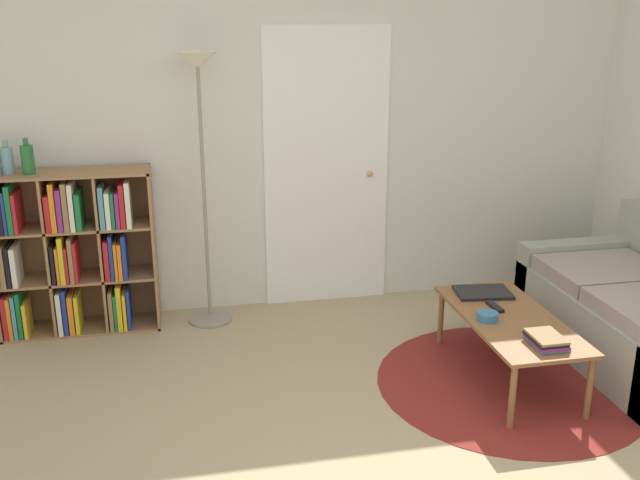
# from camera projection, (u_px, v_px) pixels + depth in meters

# --- Properties ---
(wall_back) EXTENTS (7.64, 0.11, 2.60)m
(wall_back) POSITION_uv_depth(u_px,v_px,m) (312.00, 132.00, 5.11)
(wall_back) COLOR silver
(wall_back) RESTS_ON ground_plane
(rug) EXTENTS (1.57, 1.57, 0.01)m
(rug) POSITION_uv_depth(u_px,v_px,m) (509.00, 382.00, 4.23)
(rug) COLOR maroon
(rug) RESTS_ON ground_plane
(bookshelf) EXTENTS (1.04, 0.34, 1.11)m
(bookshelf) POSITION_uv_depth(u_px,v_px,m) (71.00, 252.00, 4.80)
(bookshelf) COLOR #936B47
(bookshelf) RESTS_ON ground_plane
(floor_lamp) EXTENTS (0.30, 0.30, 1.87)m
(floor_lamp) POSITION_uv_depth(u_px,v_px,m) (200.00, 112.00, 4.65)
(floor_lamp) COLOR gray
(floor_lamp) RESTS_ON ground_plane
(coffee_table) EXTENTS (0.53, 1.12, 0.39)m
(coffee_table) POSITION_uv_depth(u_px,v_px,m) (510.00, 323.00, 4.20)
(coffee_table) COLOR brown
(coffee_table) RESTS_ON ground_plane
(laptop) EXTENTS (0.37, 0.28, 0.02)m
(laptop) POSITION_uv_depth(u_px,v_px,m) (483.00, 292.00, 4.53)
(laptop) COLOR black
(laptop) RESTS_ON coffee_table
(bowl) EXTENTS (0.12, 0.12, 0.05)m
(bowl) POSITION_uv_depth(u_px,v_px,m) (488.00, 316.00, 4.14)
(bowl) COLOR teal
(bowl) RESTS_ON coffee_table
(book_stack_on_table) EXTENTS (0.17, 0.23, 0.06)m
(book_stack_on_table) POSITION_uv_depth(u_px,v_px,m) (546.00, 340.00, 3.82)
(book_stack_on_table) COLOR teal
(book_stack_on_table) RESTS_ON coffee_table
(remote) EXTENTS (0.05, 0.16, 0.02)m
(remote) POSITION_uv_depth(u_px,v_px,m) (495.00, 307.00, 4.31)
(remote) COLOR black
(remote) RESTS_ON coffee_table
(bottle_middle) EXTENTS (0.08, 0.08, 0.22)m
(bottle_middle) POSITION_uv_depth(u_px,v_px,m) (7.00, 160.00, 4.55)
(bottle_middle) COLOR #6B93A3
(bottle_middle) RESTS_ON bookshelf
(bottle_right) EXTENTS (0.08, 0.08, 0.23)m
(bottle_right) POSITION_uv_depth(u_px,v_px,m) (28.00, 159.00, 4.55)
(bottle_right) COLOR #236633
(bottle_right) RESTS_ON bookshelf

